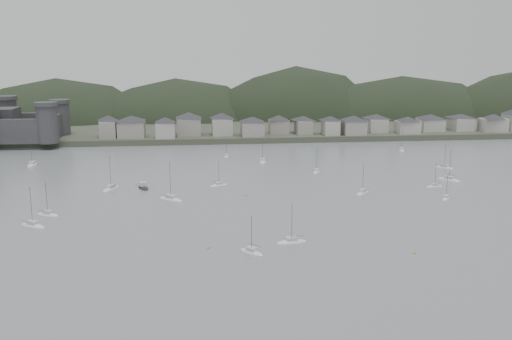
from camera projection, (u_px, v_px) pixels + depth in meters
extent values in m
plane|color=slate|center=(295.00, 264.00, 125.08)|extent=(900.00, 900.00, 0.00)
cube|color=#383D2D|center=(222.00, 115.00, 411.70)|extent=(900.00, 250.00, 3.00)
ellipsoid|color=black|center=(60.00, 138.00, 379.19)|extent=(138.98, 92.48, 81.13)
ellipsoid|color=black|center=(177.00, 136.00, 388.88)|extent=(132.08, 90.41, 79.74)
ellipsoid|color=black|center=(295.00, 138.00, 398.81)|extent=(133.88, 88.37, 101.41)
ellipsoid|color=black|center=(400.00, 134.00, 401.89)|extent=(165.81, 81.78, 82.55)
cylinder|color=#343437|center=(47.00, 125.00, 273.77)|extent=(10.00, 10.00, 18.00)
cylinder|color=#343437|center=(7.00, 118.00, 299.70)|extent=(11.00, 11.00, 19.00)
cylinder|color=#343437|center=(60.00, 119.00, 301.10)|extent=(10.00, 10.00, 17.00)
cube|color=#343437|center=(7.00, 124.00, 299.44)|extent=(56.00, 3.50, 12.00)
cube|color=#343437|center=(54.00, 127.00, 287.99)|extent=(3.50, 30.00, 12.00)
cube|color=gray|center=(109.00, 129.00, 293.28)|extent=(8.34, 12.91, 8.59)
pyramid|color=#2B2A30|center=(108.00, 118.00, 292.10)|extent=(15.78, 15.78, 3.01)
cube|color=gray|center=(132.00, 129.00, 293.99)|extent=(13.68, 13.35, 8.36)
pyramid|color=#2B2A30|center=(131.00, 118.00, 292.85)|extent=(20.07, 20.07, 2.93)
cube|color=#B4B1A9|center=(165.00, 130.00, 290.85)|extent=(9.78, 10.20, 8.08)
pyramid|color=#2B2A30|center=(165.00, 120.00, 289.74)|extent=(14.83, 14.83, 2.83)
cube|color=gray|center=(189.00, 127.00, 301.47)|extent=(12.59, 13.33, 9.09)
pyramid|color=#2B2A30|center=(189.00, 115.00, 300.22)|extent=(19.24, 19.24, 3.18)
cube|color=#B4B1A9|center=(222.00, 127.00, 301.98)|extent=(10.74, 12.17, 8.87)
pyramid|color=#2B2A30|center=(222.00, 116.00, 300.77)|extent=(17.01, 17.01, 3.10)
cube|color=gray|center=(252.00, 129.00, 297.47)|extent=(11.63, 12.09, 7.69)
pyramid|color=#2B2A30|center=(252.00, 119.00, 296.41)|extent=(17.61, 17.61, 2.69)
cube|color=gray|center=(279.00, 127.00, 307.64)|extent=(10.37, 9.35, 7.44)
pyramid|color=#2B2A30|center=(279.00, 118.00, 306.62)|extent=(14.65, 14.65, 2.60)
cube|color=gray|center=(303.00, 127.00, 306.83)|extent=(8.24, 12.20, 7.22)
pyramid|color=#2B2A30|center=(304.00, 118.00, 305.84)|extent=(15.17, 15.17, 2.53)
cube|color=#B4B1A9|center=(331.00, 128.00, 303.26)|extent=(8.06, 10.91, 7.46)
pyramid|color=#2B2A30|center=(331.00, 118.00, 302.24)|extent=(14.08, 14.08, 2.61)
cube|color=gray|center=(354.00, 128.00, 303.18)|extent=(11.73, 11.78, 7.66)
pyramid|color=#2B2A30|center=(354.00, 118.00, 302.13)|extent=(17.46, 17.46, 2.68)
cube|color=#B4B1A9|center=(376.00, 125.00, 314.57)|extent=(10.19, 13.02, 7.33)
pyramid|color=#2B2A30|center=(376.00, 116.00, 313.56)|extent=(17.23, 17.23, 2.57)
cube|color=#B4B1A9|center=(408.00, 127.00, 307.68)|extent=(11.70, 9.81, 6.88)
pyramid|color=#2B2A30|center=(408.00, 119.00, 306.74)|extent=(15.97, 15.97, 2.41)
cube|color=#B4B1A9|center=(430.00, 125.00, 318.16)|extent=(12.83, 12.48, 7.00)
pyramid|color=#2B2A30|center=(431.00, 116.00, 317.20)|extent=(18.79, 18.79, 2.45)
cube|color=#B4B1A9|center=(461.00, 124.00, 320.73)|extent=(11.07, 13.50, 6.97)
pyramid|color=#2B2A30|center=(461.00, 116.00, 319.77)|extent=(18.25, 18.25, 2.44)
cube|color=#B4B1A9|center=(493.00, 125.00, 314.92)|extent=(13.75, 9.12, 7.34)
pyramid|color=#2B2A30|center=(494.00, 116.00, 313.91)|extent=(16.97, 16.97, 2.57)
ellipsoid|color=silver|center=(33.00, 226.00, 152.47)|extent=(8.73, 6.92, 1.72)
cube|color=beige|center=(32.00, 222.00, 152.24)|extent=(3.55, 3.20, 0.70)
cylinder|color=#3F3F42|center=(31.00, 207.00, 151.35)|extent=(0.12, 0.12, 10.74)
cylinder|color=#3F3F42|center=(26.00, 221.00, 151.17)|extent=(3.32, 2.15, 0.10)
ellipsoid|color=silver|center=(402.00, 151.00, 271.20)|extent=(4.47, 8.34, 1.59)
cube|color=beige|center=(402.00, 148.00, 270.97)|extent=(2.40, 3.14, 0.70)
cylinder|color=#3F3F42|center=(402.00, 140.00, 270.16)|extent=(0.12, 0.12, 9.95)
cylinder|color=#3F3F42|center=(400.00, 147.00, 272.17)|extent=(1.00, 3.49, 0.10)
ellipsoid|color=silver|center=(444.00, 168.00, 229.97)|extent=(7.13, 7.57, 1.58)
cube|color=beige|center=(444.00, 165.00, 229.75)|extent=(3.13, 3.22, 0.70)
cylinder|color=#3F3F42|center=(445.00, 156.00, 228.94)|extent=(0.12, 0.12, 9.86)
cylinder|color=#3F3F42|center=(444.00, 165.00, 228.50)|extent=(2.44, 2.72, 0.10)
ellipsoid|color=silver|center=(446.00, 199.00, 181.40)|extent=(5.60, 6.34, 1.29)
cube|color=beige|center=(446.00, 196.00, 181.21)|extent=(2.51, 2.65, 0.70)
cylinder|color=#3F3F42|center=(447.00, 186.00, 180.56)|extent=(0.12, 0.12, 8.05)
cylinder|color=#3F3F42|center=(450.00, 195.00, 180.29)|extent=(1.87, 2.34, 0.10)
ellipsoid|color=silver|center=(263.00, 162.00, 242.99)|extent=(4.01, 9.12, 1.76)
cube|color=beige|center=(263.00, 159.00, 242.74)|extent=(2.35, 3.32, 0.70)
cylinder|color=#3F3F42|center=(263.00, 149.00, 241.83)|extent=(0.12, 0.12, 11.01)
cylinder|color=#3F3F42|center=(262.00, 157.00, 244.14)|extent=(0.65, 3.94, 0.10)
ellipsoid|color=silver|center=(317.00, 172.00, 221.97)|extent=(5.13, 7.95, 1.52)
cube|color=beige|center=(317.00, 170.00, 221.76)|extent=(2.55, 3.09, 0.70)
cylinder|color=#3F3F42|center=(317.00, 160.00, 220.98)|extent=(0.12, 0.12, 9.49)
cylinder|color=#3F3F42|center=(315.00, 168.00, 222.82)|extent=(1.39, 3.20, 0.10)
ellipsoid|color=silver|center=(435.00, 187.00, 197.76)|extent=(7.07, 3.77, 1.35)
cube|color=beige|center=(435.00, 184.00, 197.56)|extent=(2.66, 2.03, 0.70)
cylinder|color=#3F3F42|center=(436.00, 175.00, 196.87)|extent=(0.12, 0.12, 8.43)
cylinder|color=#3F3F42|center=(439.00, 183.00, 197.29)|extent=(2.96, 0.85, 0.10)
ellipsoid|color=silver|center=(252.00, 253.00, 132.24)|extent=(6.43, 6.79, 1.42)
cube|color=beige|center=(252.00, 249.00, 132.04)|extent=(2.82, 2.89, 0.70)
cylinder|color=#3F3F42|center=(252.00, 234.00, 131.31)|extent=(0.12, 0.12, 8.87)
cylinder|color=#3F3F42|center=(255.00, 245.00, 132.94)|extent=(2.21, 2.44, 0.10)
ellipsoid|color=silver|center=(219.00, 186.00, 199.33)|extent=(7.29, 4.83, 1.40)
cube|color=beige|center=(219.00, 183.00, 199.13)|extent=(2.85, 2.38, 0.70)
cylinder|color=#3F3F42|center=(219.00, 173.00, 198.41)|extent=(0.12, 0.12, 8.73)
cylinder|color=#3F3F42|center=(216.00, 181.00, 199.37)|extent=(2.92, 1.34, 0.10)
ellipsoid|color=silver|center=(32.00, 165.00, 236.08)|extent=(3.28, 9.53, 1.89)
cube|color=beige|center=(32.00, 162.00, 235.83)|extent=(2.17, 3.36, 0.70)
cylinder|color=#3F3F42|center=(31.00, 151.00, 234.85)|extent=(0.12, 0.12, 11.82)
cylinder|color=#3F3F42|center=(31.00, 162.00, 234.07)|extent=(0.21, 4.25, 0.10)
ellipsoid|color=silver|center=(363.00, 193.00, 188.49)|extent=(7.07, 7.45, 1.56)
cube|color=beige|center=(363.00, 190.00, 188.27)|extent=(3.10, 3.17, 0.70)
cylinder|color=#3F3F42|center=(363.00, 179.00, 187.47)|extent=(0.12, 0.12, 9.73)
cylinder|color=#3F3F42|center=(366.00, 189.00, 187.25)|extent=(2.42, 2.67, 0.10)
ellipsoid|color=silver|center=(449.00, 180.00, 207.77)|extent=(8.13, 8.52, 1.79)
cube|color=beige|center=(449.00, 177.00, 207.53)|extent=(3.56, 3.63, 0.70)
cylinder|color=#3F3F42|center=(450.00, 165.00, 206.60)|extent=(0.12, 0.12, 11.16)
cylinder|color=#3F3F42|center=(451.00, 175.00, 208.69)|extent=(2.78, 3.03, 0.10)
ellipsoid|color=silver|center=(48.00, 215.00, 162.90)|extent=(7.94, 5.88, 1.54)
cube|color=beige|center=(48.00, 212.00, 162.68)|extent=(3.18, 2.79, 0.70)
cylinder|color=#3F3F42|center=(47.00, 199.00, 161.89)|extent=(0.12, 0.12, 9.63)
cylinder|color=#3F3F42|center=(43.00, 211.00, 161.78)|extent=(3.09, 1.76, 0.10)
ellipsoid|color=silver|center=(292.00, 243.00, 139.32)|extent=(8.22, 3.65, 1.59)
cube|color=beige|center=(292.00, 238.00, 139.10)|extent=(3.00, 2.13, 0.70)
cylinder|color=#3F3F42|center=(292.00, 223.00, 138.28)|extent=(0.12, 0.12, 9.92)
cylinder|color=#3F3F42|center=(297.00, 236.00, 138.94)|extent=(3.55, 0.61, 0.10)
ellipsoid|color=silver|center=(227.00, 157.00, 255.64)|extent=(3.45, 6.35, 1.21)
cube|color=beige|center=(227.00, 155.00, 255.46)|extent=(1.84, 2.39, 0.70)
cylinder|color=#3F3F42|center=(227.00, 148.00, 254.84)|extent=(0.12, 0.12, 7.57)
cylinder|color=#3F3F42|center=(226.00, 153.00, 256.34)|extent=(0.81, 2.66, 0.10)
ellipsoid|color=silver|center=(171.00, 200.00, 180.05)|extent=(9.32, 8.41, 1.91)
cube|color=beige|center=(171.00, 196.00, 179.80)|extent=(3.92, 3.74, 0.70)
cylinder|color=#3F3F42|center=(170.00, 181.00, 178.81)|extent=(0.12, 0.12, 11.93)
cylinder|color=#3F3F42|center=(166.00, 195.00, 178.48)|extent=(3.39, 2.80, 0.10)
ellipsoid|color=silver|center=(111.00, 189.00, 194.01)|extent=(6.59, 9.66, 1.85)
cube|color=beige|center=(111.00, 186.00, 193.76)|extent=(3.21, 3.80, 0.70)
cylinder|color=#3F3F42|center=(110.00, 172.00, 192.80)|extent=(0.12, 0.12, 11.59)
cylinder|color=#3F3F42|center=(112.00, 185.00, 192.25)|extent=(1.84, 3.83, 0.10)
ellipsoid|color=black|center=(143.00, 188.00, 195.52)|extent=(5.42, 8.25, 1.71)
cube|color=beige|center=(143.00, 184.00, 195.22)|extent=(2.87, 2.96, 1.40)
cylinder|color=#3F3F42|center=(143.00, 181.00, 195.03)|extent=(0.10, 0.10, 1.20)
sphere|color=#D18E45|center=(76.00, 161.00, 243.94)|extent=(0.70, 0.70, 0.70)
sphere|color=#D18E45|center=(415.00, 253.00, 131.85)|extent=(0.70, 0.70, 0.70)
sphere|color=#D18E45|center=(246.00, 195.00, 185.66)|extent=(0.70, 0.70, 0.70)
sphere|color=#D18E45|center=(209.00, 247.00, 135.50)|extent=(0.70, 0.70, 0.70)
sphere|color=#D18E45|center=(393.00, 162.00, 242.53)|extent=(0.70, 0.70, 0.70)
sphere|color=#D18E45|center=(136.00, 185.00, 200.38)|extent=(0.70, 0.70, 0.70)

